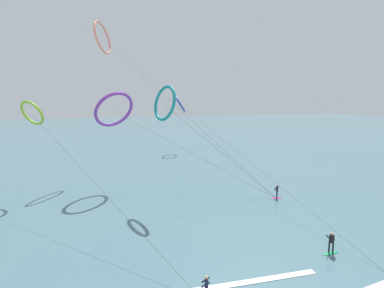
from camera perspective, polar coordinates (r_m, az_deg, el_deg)
sea_water at (r=110.40m, az=-15.23°, el=2.20°), size 400.00×200.00×0.08m
surfer_magenta at (r=36.18m, az=16.30°, el=-9.07°), size 1.40×0.73×1.70m
surfer_emerald at (r=25.41m, az=25.60°, el=-17.27°), size 1.40×0.68×1.70m
kite_lime at (r=38.90m, az=-28.79°, el=5.29°), size 13.63×26.35×11.61m
kite_cobalt at (r=65.89m, az=-2.38°, el=7.88°), size 3.82×53.40×12.84m
kite_teal at (r=32.22m, az=-5.37°, el=7.95°), size 13.78×5.61×13.24m
kite_violet at (r=38.92m, az=-15.01°, el=6.49°), size 20.43×13.70×12.71m
kite_coral at (r=49.12m, az=-17.10°, el=19.24°), size 19.57×23.00×23.51m
wave_crest_mid at (r=23.63m, az=33.48°, el=-21.99°), size 13.63×1.41×0.12m
wave_crest_far at (r=20.43m, az=8.05°, el=-25.68°), size 11.61×1.69×0.12m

